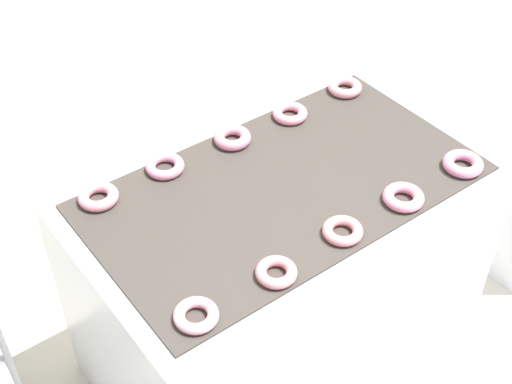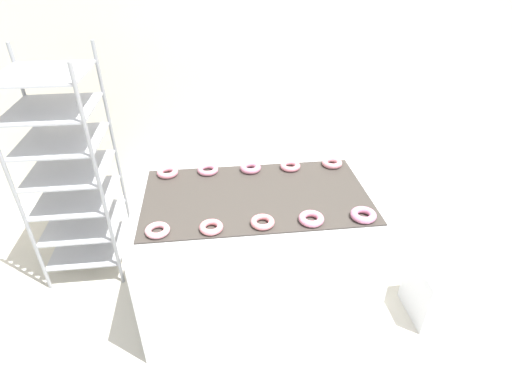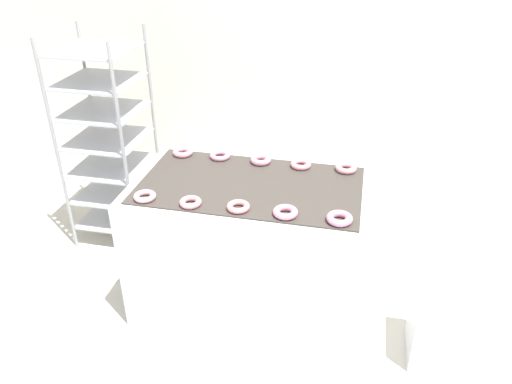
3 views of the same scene
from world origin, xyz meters
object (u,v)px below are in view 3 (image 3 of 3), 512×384
Objects in this scene: donut_near_leftmost at (145,196)px; donut_near_center at (238,207)px; fryer_machine at (251,245)px; donut_near_rightmost at (339,218)px; donut_near_right at (285,212)px; donut_far_left at (220,156)px; donut_far_right at (301,164)px; donut_near_left at (190,202)px; baking_rack_cart at (108,139)px; donut_far_center at (261,160)px; donut_far_leftmost at (183,152)px; donut_far_rightmost at (346,168)px; glaze_bin at (438,329)px.

donut_near_center is (0.51, 0.01, 0.00)m from donut_near_leftmost.
donut_near_rightmost is (0.52, -0.28, 0.44)m from fryer_machine.
donut_near_right is at bearing 179.76° from donut_near_rightmost.
donut_far_right is (0.51, -0.01, 0.00)m from donut_far_left.
donut_near_center is (0.25, 0.01, -0.00)m from donut_near_left.
donut_near_rightmost is 0.62m from donut_far_right.
fryer_machine is 1.34m from baking_rack_cart.
donut_near_leftmost is 0.91× the size of donut_near_rightmost.
donut_far_center is (0.52, 0.57, 0.00)m from donut_near_leftmost.
donut_far_left is (0.24, 0.01, -0.00)m from donut_far_leftmost.
donut_near_center is 0.77m from donut_far_rightmost.
donut_far_left is at bearing 114.48° from donut_near_center.
donut_near_leftmost is 0.94× the size of donut_near_right.
glaze_bin is (1.11, -0.23, -0.23)m from fryer_machine.
donut_far_leftmost is (-0.51, 0.29, 0.44)m from fryer_machine.
donut_far_center reaches higher than donut_near_left.
baking_rack_cart is at bearing 149.71° from donut_near_right.
baking_rack_cart is 12.09× the size of donut_far_left.
donut_near_center is at bearing -90.81° from fryer_machine.
donut_near_rightmost is at bearing -175.08° from glaze_bin.
donut_near_center is 0.96× the size of donut_far_leftmost.
fryer_machine is at bearing 131.62° from donut_near_right.
donut_near_rightmost reaches higher than donut_far_leftmost.
donut_near_rightmost is at bearing -89.67° from donut_far_rightmost.
donut_far_rightmost is at bearing 90.33° from donut_near_rightmost.
donut_near_right is at bearing -115.42° from donut_far_rightmost.
baking_rack_cart is 1.71m from donut_far_rightmost.
baking_rack_cart is at bearing 158.59° from donut_far_leftmost.
donut_near_leftmost reaches higher than glaze_bin.
donut_far_rightmost reaches higher than donut_near_left.
donut_far_right is (-0.27, 0.56, -0.00)m from donut_near_rightmost.
donut_near_left is 0.94× the size of donut_far_right.
donut_far_rightmost is at bearing 28.79° from donut_near_leftmost.
donut_near_rightmost reaches higher than donut_near_left.
donut_far_right is (0.25, 0.28, 0.44)m from fryer_machine.
fryer_machine is 0.73m from donut_far_leftmost.
baking_rack_cart is at bearing 164.36° from donut_far_left.
fryer_machine is 0.59m from donut_near_left.
donut_far_center is at bearing 65.73° from donut_near_left.
baking_rack_cart is 1.20m from donut_far_center.
donut_near_rightmost is at bearing -36.21° from donut_far_left.
glaze_bin is 1.53m from donut_near_left.
baking_rack_cart reaches higher than donut_far_leftmost.
donut_far_leftmost is at bearing 113.48° from donut_near_left.
glaze_bin is 2.99× the size of donut_far_left.
donut_near_left is at bearing -131.77° from fryer_machine.
donut_far_center is (0.00, 0.28, 0.44)m from fryer_machine.
donut_near_center is at bearing -35.29° from baking_rack_cart.
donut_far_right reaches higher than donut_near_center.
fryer_machine reaches higher than glaze_bin.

